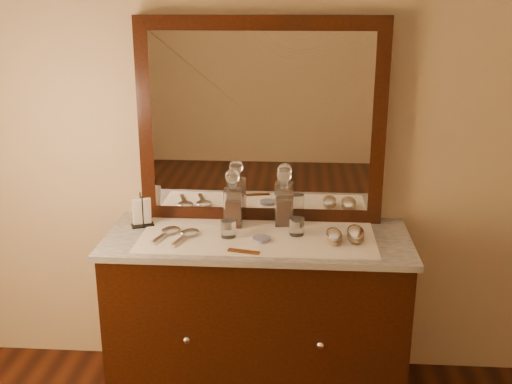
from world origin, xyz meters
TOP-DOWN VIEW (x-y plane):
  - dresser_cabinet at (0.00, 1.96)m, footprint 1.40×0.55m
  - dresser_plinth at (0.00, 1.96)m, footprint 1.46×0.59m
  - knob_left at (-0.30, 1.67)m, footprint 0.04×0.04m
  - knob_right at (0.30, 1.67)m, footprint 0.04×0.04m
  - marble_top at (0.00, 1.96)m, footprint 1.44×0.59m
  - mirror_frame at (0.00, 2.20)m, footprint 1.20×0.08m
  - mirror_glass at (0.00, 2.17)m, footprint 1.06×0.01m
  - lace_runner at (0.00, 1.94)m, footprint 1.10×0.45m
  - pin_dish at (0.02, 1.89)m, footprint 0.10×0.10m
  - comb at (-0.05, 1.75)m, footprint 0.15×0.06m
  - napkin_rack at (-0.58, 2.05)m, footprint 0.13×0.10m
  - decanter_left at (-0.13, 2.07)m, footprint 0.09×0.09m
  - decanter_right at (0.12, 2.11)m, footprint 0.10×0.10m
  - brush_near at (0.36, 1.91)m, footprint 0.08×0.17m
  - brush_far at (0.46, 1.94)m, footprint 0.08×0.18m
  - hand_mirror_outer at (-0.42, 1.95)m, footprint 0.12×0.23m
  - hand_mirror_inner at (-0.33, 1.92)m, footprint 0.12×0.23m
  - tumblers at (0.02, 1.95)m, footprint 0.39×0.12m

SIDE VIEW (x-z plane):
  - dresser_plinth at x=0.00m, z-range 0.00..0.08m
  - dresser_cabinet at x=0.00m, z-range 0.00..0.82m
  - knob_left at x=-0.30m, z-range 0.43..0.47m
  - knob_right at x=0.30m, z-range 0.43..0.47m
  - marble_top at x=0.00m, z-range 0.82..0.85m
  - lace_runner at x=0.00m, z-range 0.85..0.85m
  - comb at x=-0.05m, z-range 0.85..0.86m
  - pin_dish at x=0.02m, z-range 0.85..0.87m
  - hand_mirror_inner at x=-0.33m, z-range 0.85..0.87m
  - hand_mirror_outer at x=-0.42m, z-range 0.85..0.87m
  - brush_near at x=0.36m, z-range 0.85..0.90m
  - brush_far at x=0.46m, z-range 0.85..0.90m
  - tumblers at x=0.02m, z-range 0.85..0.94m
  - napkin_rack at x=-0.58m, z-range 0.83..1.00m
  - decanter_right at x=0.12m, z-range 0.82..1.11m
  - decanter_left at x=-0.13m, z-range 0.82..1.11m
  - mirror_frame at x=0.00m, z-range 0.85..1.85m
  - mirror_glass at x=0.00m, z-range 0.92..1.78m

